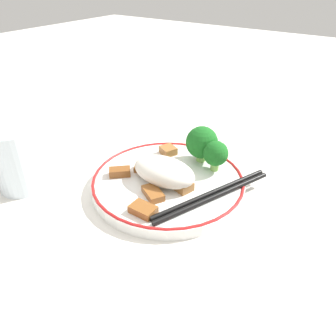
{
  "coord_description": "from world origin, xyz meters",
  "views": [
    {
      "loc": [
        -0.25,
        0.36,
        0.31
      ],
      "look_at": [
        0.0,
        0.0,
        0.04
      ],
      "focal_mm": 35.0,
      "sensor_mm": 36.0,
      "label": 1
    }
  ],
  "objects": [
    {
      "name": "broccoli_back_center",
      "position": [
        -0.02,
        -0.08,
        0.05
      ],
      "size": [
        0.06,
        0.06,
        0.06
      ],
      "color": "#7FB756",
      "rests_on": "plate"
    },
    {
      "name": "broccoli_back_left",
      "position": [
        -0.05,
        -0.07,
        0.05
      ],
      "size": [
        0.04,
        0.04,
        0.05
      ],
      "color": "#7FB756",
      "rests_on": "plate"
    },
    {
      "name": "meat_near_left",
      "position": [
        0.07,
        0.04,
        0.02
      ],
      "size": [
        0.04,
        0.04,
        0.01
      ],
      "color": "brown",
      "rests_on": "plate"
    },
    {
      "name": "drinking_glass",
      "position": [
        0.2,
        0.13,
        0.05
      ],
      "size": [
        0.07,
        0.07,
        0.1
      ],
      "color": "silver",
      "rests_on": "ground_plane"
    },
    {
      "name": "meat_mid_left",
      "position": [
        -0.04,
        0.01,
        0.02
      ],
      "size": [
        0.03,
        0.03,
        0.01
      ],
      "color": "#9E6633",
      "rests_on": "plate"
    },
    {
      "name": "rice_mound",
      "position": [
        0.0,
        0.01,
        0.04
      ],
      "size": [
        0.11,
        0.06,
        0.04
      ],
      "color": "white",
      "rests_on": "plate"
    },
    {
      "name": "meat_on_rice_edge",
      "position": [
        -0.01,
        0.05,
        0.02
      ],
      "size": [
        0.05,
        0.04,
        0.01
      ],
      "color": "brown",
      "rests_on": "plate"
    },
    {
      "name": "chopsticks",
      "position": [
        -0.08,
        0.0,
        0.02
      ],
      "size": [
        0.09,
        0.2,
        0.01
      ],
      "color": "black",
      "rests_on": "plate"
    },
    {
      "name": "meat_near_right",
      "position": [
        0.04,
        0.0,
        0.02
      ],
      "size": [
        0.05,
        0.04,
        0.01
      ],
      "color": "#995B28",
      "rests_on": "plate"
    },
    {
      "name": "meat_near_back",
      "position": [
        0.05,
        -0.07,
        0.02
      ],
      "size": [
        0.03,
        0.03,
        0.01
      ],
      "color": "#9E6633",
      "rests_on": "plate"
    },
    {
      "name": "ground_plane",
      "position": [
        0.0,
        0.0,
        0.0
      ],
      "size": [
        3.0,
        3.0,
        0.0
      ],
      "primitive_type": "plane",
      "color": "silver"
    },
    {
      "name": "meat_near_front",
      "position": [
        -0.02,
        0.09,
        0.02
      ],
      "size": [
        0.04,
        0.02,
        0.01
      ],
      "color": "brown",
      "rests_on": "plate"
    },
    {
      "name": "plate",
      "position": [
        0.0,
        0.0,
        0.01
      ],
      "size": [
        0.25,
        0.25,
        0.02
      ],
      "color": "white",
      "rests_on": "ground_plane"
    }
  ]
}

